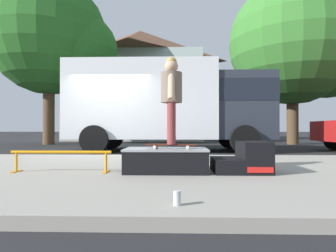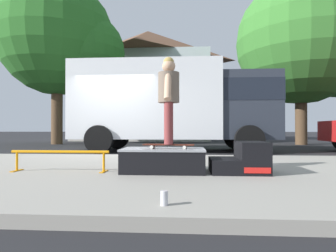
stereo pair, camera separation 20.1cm
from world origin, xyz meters
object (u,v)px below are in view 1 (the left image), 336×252
at_px(grind_rail, 61,156).
at_px(street_tree_main, 300,46).
at_px(box_truck, 170,103).
at_px(skateboard, 171,145).
at_px(skater_kid, 171,93).
at_px(kicker_ramp, 245,159).
at_px(skate_box, 166,159).
at_px(street_tree_neighbour, 56,40).
at_px(soda_can, 177,198).

distance_m(grind_rail, street_tree_main, 13.68).
xyz_separation_m(grind_rail, box_truck, (1.57, 5.58, 1.33)).
distance_m(skateboard, skater_kid, 0.80).
bearing_deg(kicker_ramp, skate_box, 179.98).
height_order(grind_rail, box_truck, box_truck).
distance_m(box_truck, street_tree_main, 8.54).
bearing_deg(street_tree_main, kicker_ramp, -117.91).
distance_m(skate_box, street_tree_neighbour, 12.30).
relative_size(skate_box, skater_kid, 0.94).
bearing_deg(box_truck, skate_box, -89.61).
distance_m(grind_rail, soda_can, 2.53).
bearing_deg(grind_rail, kicker_ramp, 1.58).
relative_size(soda_can, box_truck, 0.02).
height_order(skateboard, soda_can, skateboard).
relative_size(kicker_ramp, street_tree_neighbour, 0.10).
distance_m(kicker_ramp, street_tree_neighbour, 12.93).
xyz_separation_m(skate_box, kicker_ramp, (1.21, -0.00, 0.00)).
height_order(skateboard, box_truck, box_truck).
height_order(skate_box, skateboard, skateboard).
distance_m(skate_box, box_truck, 5.67).
height_order(skate_box, street_tree_main, street_tree_main).
distance_m(soda_can, street_tree_main, 14.23).
height_order(kicker_ramp, box_truck, box_truck).
distance_m(kicker_ramp, grind_rail, 2.83).
bearing_deg(skate_box, box_truck, 90.39).
distance_m(skate_box, grind_rail, 1.62).
xyz_separation_m(soda_can, street_tree_neighbour, (-6.11, 11.42, 5.10)).
xyz_separation_m(kicker_ramp, skateboard, (-1.13, -0.03, 0.22)).
bearing_deg(skateboard, grind_rail, -178.31).
bearing_deg(street_tree_neighbour, skater_kid, -57.76).
distance_m(skate_box, kicker_ramp, 1.21).
xyz_separation_m(skateboard, box_truck, (-0.12, 5.53, 1.16)).
relative_size(grind_rail, soda_can, 12.32).
height_order(skateboard, street_tree_neighbour, street_tree_neighbour).
distance_m(grind_rail, skateboard, 1.70).
height_order(grind_rail, skater_kid, skater_kid).
xyz_separation_m(grind_rail, soda_can, (1.77, -1.80, -0.19)).
bearing_deg(grind_rail, soda_can, -45.41).
bearing_deg(soda_can, skateboard, 92.40).
bearing_deg(skateboard, soda_can, -87.60).
relative_size(kicker_ramp, soda_can, 6.59).
height_order(skater_kid, box_truck, box_truck).
bearing_deg(kicker_ramp, box_truck, 102.78).
height_order(skater_kid, soda_can, skater_kid).
bearing_deg(skateboard, box_truck, 91.25).
bearing_deg(skater_kid, kicker_ramp, 1.41).
height_order(grind_rail, skateboard, skateboard).
xyz_separation_m(skater_kid, soda_can, (0.08, -1.85, -1.15)).
bearing_deg(street_tree_main, skate_box, -123.09).
xyz_separation_m(skate_box, skater_kid, (0.08, -0.03, 1.02)).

